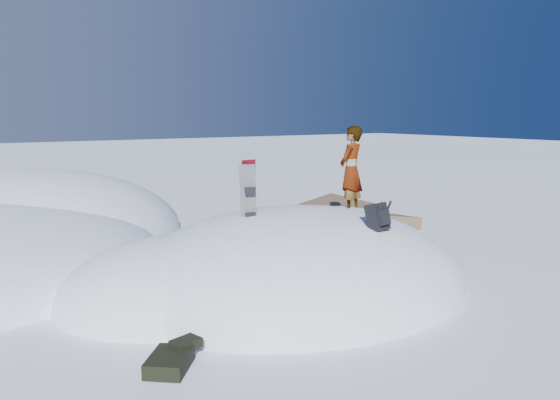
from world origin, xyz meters
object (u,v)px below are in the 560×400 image
snowboard_red (249,203)px  snowboard_dark (249,206)px  backpack (378,217)px  person (351,170)px

snowboard_red → snowboard_dark: 0.30m
snowboard_red → backpack: bearing=-59.3°
snowboard_red → snowboard_dark: size_ratio=1.07×
person → backpack: bearing=36.4°
snowboard_red → backpack: snowboard_red is taller
snowboard_dark → backpack: size_ratio=2.67×
backpack → person: 2.51m
snowboard_red → snowboard_dark: bearing=-129.4°
snowboard_red → snowboard_dark: snowboard_red is taller
snowboard_red → person: (2.77, 0.25, 0.44)m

